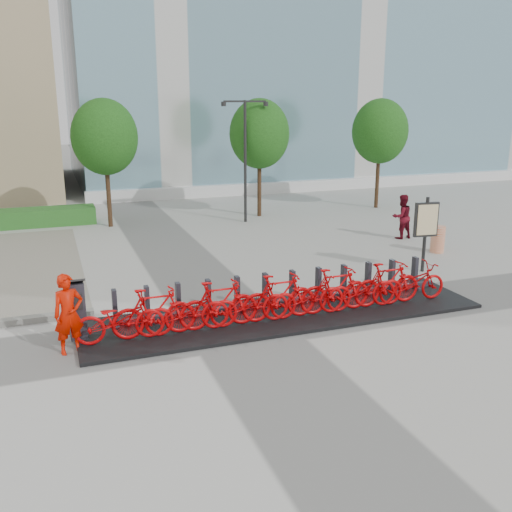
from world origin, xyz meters
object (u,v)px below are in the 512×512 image
object	(u,v)px
worker_red	(69,314)
construction_barrel	(438,239)
map_sign	(426,223)
kiosk	(77,309)
bike_0	(120,319)
pedestrian	(402,217)

from	to	relation	value
worker_red	construction_barrel	world-z (taller)	worker_red
construction_barrel	map_sign	size ratio (longest dim) A/B	0.40
kiosk	bike_0	bearing A→B (deg)	-31.85
kiosk	pedestrian	distance (m)	13.20
map_sign	bike_0	bearing A→B (deg)	-158.73
construction_barrel	map_sign	bearing A→B (deg)	-136.67
pedestrian	map_sign	world-z (taller)	map_sign
kiosk	map_sign	xyz separation A→B (m)	(10.06, 1.87, 0.76)
kiosk	worker_red	world-z (taller)	worker_red
bike_0	pedestrian	distance (m)	12.67
kiosk	worker_red	distance (m)	0.54
worker_red	map_sign	size ratio (longest dim) A/B	0.74
construction_barrel	map_sign	xyz separation A→B (m)	(-1.83, -1.73, 1.05)
map_sign	pedestrian	bearing A→B (deg)	72.02
map_sign	worker_red	bearing A→B (deg)	-159.77
pedestrian	map_sign	distance (m)	4.34
kiosk	worker_red	xyz separation A→B (m)	(-0.18, -0.50, 0.10)
pedestrian	construction_barrel	world-z (taller)	pedestrian
worker_red	pedestrian	world-z (taller)	worker_red
construction_barrel	map_sign	distance (m)	2.72
pedestrian	map_sign	bearing A→B (deg)	60.54
worker_red	pedestrian	bearing A→B (deg)	13.72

